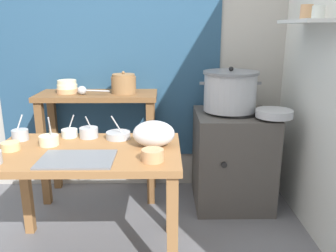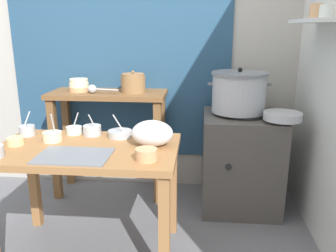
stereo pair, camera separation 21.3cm
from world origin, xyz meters
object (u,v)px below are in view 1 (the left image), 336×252
at_px(prep_bowl_2, 20,134).
at_px(stove_block, 232,158).
at_px(prep_bowl_5, 89,132).
at_px(prep_bowl_6, 153,155).
at_px(wide_pan, 274,113).
at_px(prep_bowl_0, 118,135).
at_px(back_shelf_table, 99,119).
at_px(plastic_bag, 154,134).
at_px(prep_bowl_7, 11,146).
at_px(ladle, 83,90).
at_px(prep_bowl_4, 70,133).
at_px(clay_pot, 124,84).
at_px(serving_tray, 77,159).
at_px(bowl_stack_enamel, 67,87).
at_px(prep_bowl_1, 49,140).
at_px(prep_table, 88,167).
at_px(steamer_pot, 230,91).

bearing_deg(prep_bowl_2, stove_block, 20.19).
distance_m(prep_bowl_5, prep_bowl_6, 0.60).
height_order(wide_pan, prep_bowl_2, prep_bowl_2).
bearing_deg(prep_bowl_0, back_shelf_table, 110.82).
bearing_deg(wide_pan, plastic_bag, -151.33).
xyz_separation_m(prep_bowl_2, prep_bowl_7, (0.02, -0.19, -0.01)).
bearing_deg(ladle, prep_bowl_4, -88.09).
bearing_deg(plastic_bag, prep_bowl_2, 171.25).
bearing_deg(prep_bowl_4, clay_pot, 63.80).
bearing_deg(prep_bowl_5, ladle, 105.06).
bearing_deg(plastic_bag, prep_bowl_0, 145.96).
bearing_deg(serving_tray, bowl_stack_enamel, 106.78).
distance_m(prep_bowl_1, prep_bowl_7, 0.22).
bearing_deg(prep_bowl_7, clay_pot, 56.24).
distance_m(prep_table, back_shelf_table, 0.86).
bearing_deg(wide_pan, prep_bowl_0, -164.01).
xyz_separation_m(steamer_pot, prep_bowl_7, (-1.41, -0.75, -0.19)).
xyz_separation_m(bowl_stack_enamel, serving_tray, (0.31, -1.04, -0.22)).
bearing_deg(prep_bowl_2, steamer_pot, 21.41).
xyz_separation_m(ladle, prep_bowl_1, (-0.06, -0.70, -0.18)).
bearing_deg(prep_bowl_4, steamer_pot, 23.64).
height_order(plastic_bag, prep_bowl_1, prep_bowl_1).
bearing_deg(bowl_stack_enamel, clay_pot, -1.06).
bearing_deg(prep_bowl_4, bowl_stack_enamel, 104.91).
distance_m(steamer_pot, prep_bowl_4, 1.25).
relative_size(clay_pot, prep_bowl_4, 1.33).
xyz_separation_m(back_shelf_table, stove_block, (1.09, -0.13, -0.30)).
relative_size(clay_pot, prep_bowl_1, 1.09).
relative_size(serving_tray, prep_bowl_6, 3.34).
xyz_separation_m(prep_bowl_2, prep_bowl_5, (0.42, 0.05, -0.00)).
bearing_deg(serving_tray, prep_bowl_6, -2.23).
bearing_deg(clay_pot, prep_bowl_1, -116.07).
bearing_deg(prep_bowl_0, plastic_bag, -34.04).
bearing_deg(stove_block, ladle, 177.22).
distance_m(serving_tray, prep_bowl_7, 0.46).
xyz_separation_m(back_shelf_table, bowl_stack_enamel, (-0.24, 0.01, 0.27)).
bearing_deg(steamer_pot, clay_pot, 172.49).
height_order(prep_bowl_1, prep_bowl_7, prep_bowl_1).
xyz_separation_m(steamer_pot, serving_tray, (-0.98, -0.92, -0.21)).
bearing_deg(serving_tray, prep_bowl_0, 65.63).
bearing_deg(bowl_stack_enamel, stove_block, -5.92).
bearing_deg(wide_pan, stove_block, 141.56).
bearing_deg(prep_table, wide_pan, 22.76).
height_order(serving_tray, plastic_bag, plastic_bag).
bearing_deg(prep_bowl_2, prep_table, -22.20).
xyz_separation_m(prep_bowl_2, prep_bowl_6, (0.85, -0.37, -0.00)).
distance_m(wide_pan, prep_bowl_6, 1.12).
height_order(plastic_bag, prep_bowl_5, plastic_bag).
bearing_deg(back_shelf_table, wide_pan, -13.71).
distance_m(wide_pan, prep_bowl_4, 1.45).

